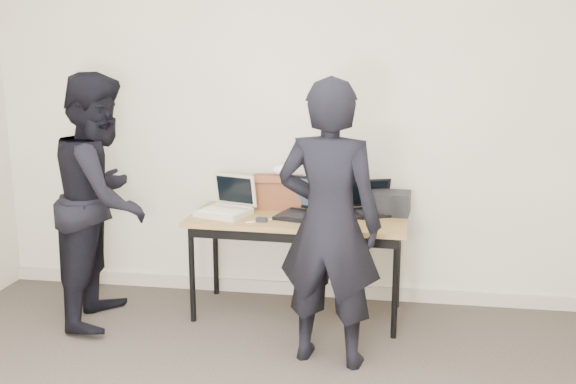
% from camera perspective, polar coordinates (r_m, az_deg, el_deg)
% --- Properties ---
extents(room, '(4.60, 4.60, 2.80)m').
position_cam_1_polar(room, '(2.55, -7.90, 1.28)').
color(room, '#3F3730').
rests_on(room, ground).
extents(desk, '(1.52, 0.71, 0.72)m').
position_cam_1_polar(desk, '(4.45, 0.85, -2.96)').
color(desk, olive).
rests_on(desk, ground).
extents(laptop_beige, '(0.42, 0.41, 0.27)m').
position_cam_1_polar(laptop_beige, '(4.52, -5.49, -1.31)').
color(laptop_beige, '#BFB699').
rests_on(laptop_beige, desk).
extents(laptop_center, '(0.43, 0.42, 0.27)m').
position_cam_1_polar(laptop_center, '(4.44, 1.66, -1.41)').
color(laptop_center, black).
rests_on(laptop_center, desk).
extents(laptop_right, '(0.40, 0.39, 0.23)m').
position_cam_1_polar(laptop_right, '(4.58, 7.51, -1.20)').
color(laptop_right, black).
rests_on(laptop_right, desk).
extents(leather_satchel, '(0.37, 0.19, 0.25)m').
position_cam_1_polar(leather_satchel, '(4.65, -0.92, 0.07)').
color(leather_satchel, '#5F3019').
rests_on(leather_satchel, desk).
extents(tissue, '(0.14, 0.11, 0.08)m').
position_cam_1_polar(tissue, '(4.62, -0.56, 1.97)').
color(tissue, white).
rests_on(tissue, leather_satchel).
extents(equipment_box, '(0.29, 0.26, 0.16)m').
position_cam_1_polar(equipment_box, '(4.56, 9.06, -0.96)').
color(equipment_box, black).
rests_on(equipment_box, desk).
extents(power_brick, '(0.08, 0.05, 0.03)m').
position_cam_1_polar(power_brick, '(4.31, -2.36, -2.49)').
color(power_brick, black).
rests_on(power_brick, desk).
extents(cables, '(0.78, 0.50, 0.01)m').
position_cam_1_polar(cables, '(4.43, 1.82, -2.19)').
color(cables, black).
rests_on(cables, desk).
extents(person_typist, '(0.68, 0.50, 1.71)m').
position_cam_1_polar(person_typist, '(3.74, 3.67, -2.87)').
color(person_typist, black).
rests_on(person_typist, ground).
extents(person_observer, '(0.74, 0.90, 1.71)m').
position_cam_1_polar(person_observer, '(4.55, -16.17, -0.61)').
color(person_observer, black).
rests_on(person_observer, ground).
extents(baseboard, '(4.50, 0.03, 0.10)m').
position_cam_1_polar(baseboard, '(5.01, 0.00, -8.53)').
color(baseboard, '#B1A893').
rests_on(baseboard, ground).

